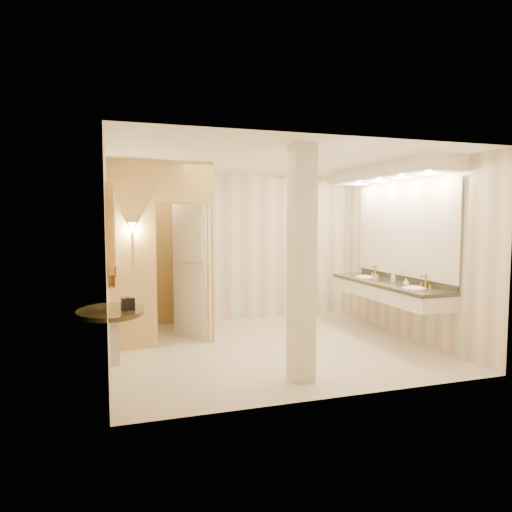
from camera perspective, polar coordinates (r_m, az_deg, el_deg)
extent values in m
plane|color=beige|center=(6.80, 2.02, -11.28)|extent=(4.50, 4.50, 0.00)
plane|color=white|center=(6.60, 2.08, 11.91)|extent=(4.50, 4.50, 0.00)
cube|color=silver|center=(8.47, -2.47, 1.13)|extent=(4.50, 0.02, 2.70)
cube|color=silver|center=(4.73, 10.17, -1.65)|extent=(4.50, 0.02, 2.70)
cube|color=silver|center=(6.19, -17.99, -0.35)|extent=(0.02, 4.00, 2.70)
cube|color=silver|center=(7.61, 18.22, 0.52)|extent=(0.02, 4.00, 2.70)
cube|color=tan|center=(7.56, -6.86, 0.69)|extent=(0.10, 1.50, 2.70)
cube|color=tan|center=(6.69, -15.17, 0.06)|extent=(0.65, 0.10, 2.70)
cube|color=tan|center=(6.76, -9.13, 9.12)|extent=(0.80, 0.10, 0.60)
cube|color=silver|center=(7.14, -8.01, -1.97)|extent=(0.50, 0.69, 2.10)
cylinder|color=#B58B3A|center=(6.61, -15.19, 1.75)|extent=(0.03, 0.03, 0.30)
cone|color=silver|center=(6.60, -15.22, 3.48)|extent=(0.14, 0.14, 0.14)
cube|color=silver|center=(7.54, 16.08, -4.21)|extent=(0.60, 2.48, 0.24)
cube|color=black|center=(7.52, 16.10, -3.30)|extent=(0.64, 2.52, 0.05)
cube|color=black|center=(7.67, 17.86, -2.67)|extent=(0.03, 2.48, 0.10)
ellipsoid|color=white|center=(6.98, 19.15, -4.14)|extent=(0.40, 0.44, 0.15)
cylinder|color=#B58B3A|center=(7.09, 20.48, -2.99)|extent=(0.03, 0.03, 0.22)
ellipsoid|color=white|center=(8.09, 13.47, -2.85)|extent=(0.40, 0.44, 0.15)
cylinder|color=#B58B3A|center=(8.18, 14.69, -1.88)|extent=(0.03, 0.03, 0.22)
cube|color=white|center=(7.62, 17.97, 3.16)|extent=(0.03, 2.48, 1.40)
cube|color=silver|center=(7.49, 16.40, 10.00)|extent=(0.75, 2.68, 0.22)
cylinder|color=black|center=(5.27, -17.73, -6.67)|extent=(0.90, 0.90, 0.05)
cube|color=silver|center=(5.33, -17.21, -9.83)|extent=(0.10, 0.10, 0.60)
cylinder|color=gold|center=(5.17, -17.73, 2.62)|extent=(0.07, 0.90, 0.90)
cylinder|color=white|center=(5.17, -17.29, 2.63)|extent=(0.02, 0.72, 0.72)
cube|color=silver|center=(5.23, 5.73, -1.01)|extent=(0.26, 0.26, 2.70)
cube|color=black|center=(5.19, -15.73, -5.75)|extent=(0.15, 0.15, 0.13)
imported|color=white|center=(7.77, -15.49, -6.74)|extent=(0.56, 0.78, 0.71)
imported|color=beige|center=(7.78, 14.64, -2.40)|extent=(0.06, 0.06, 0.12)
imported|color=silver|center=(7.16, 18.24, -3.12)|extent=(0.09, 0.09, 0.11)
imported|color=#C6B28C|center=(7.38, 16.75, -2.57)|extent=(0.09, 0.09, 0.18)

